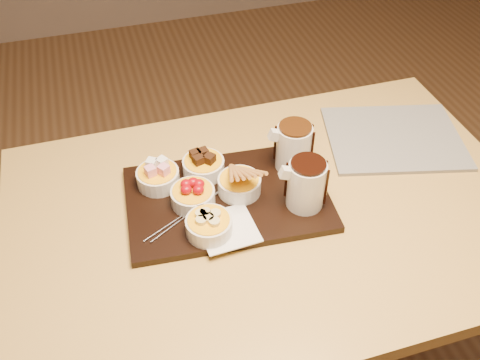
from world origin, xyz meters
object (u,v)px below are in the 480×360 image
object	(u,v)px
dining_table	(271,237)
bowl_strawberries	(193,197)
serving_board	(228,199)
pitcher_dark_chocolate	(306,185)
newspaper	(394,138)
pitcher_milk_chocolate	(294,147)

from	to	relation	value
dining_table	bowl_strawberries	size ratio (longest dim) A/B	12.00
serving_board	bowl_strawberries	world-z (taller)	bowl_strawberries
pitcher_dark_chocolate	newspaper	size ratio (longest dim) A/B	0.33
dining_table	serving_board	distance (m)	0.15
serving_board	pitcher_dark_chocolate	xyz separation A→B (m)	(0.16, -0.07, 0.07)
bowl_strawberries	dining_table	bearing A→B (deg)	-17.01
serving_board	newspaper	distance (m)	0.49
pitcher_milk_chocolate	bowl_strawberries	bearing A→B (deg)	-163.61
bowl_strawberries	pitcher_milk_chocolate	distance (m)	0.27
serving_board	pitcher_milk_chocolate	xyz separation A→B (m)	(0.18, 0.06, 0.07)
serving_board	pitcher_dark_chocolate	distance (m)	0.19
pitcher_milk_chocolate	serving_board	bearing A→B (deg)	-158.20
dining_table	bowl_strawberries	xyz separation A→B (m)	(-0.17, 0.05, 0.14)
dining_table	newspaper	size ratio (longest dim) A/B	3.48
pitcher_dark_chocolate	newspaper	bearing A→B (deg)	31.99
dining_table	pitcher_dark_chocolate	xyz separation A→B (m)	(0.07, -0.02, 0.17)
pitcher_milk_chocolate	newspaper	bearing A→B (deg)	11.87
dining_table	bowl_strawberries	bearing A→B (deg)	162.99
newspaper	pitcher_milk_chocolate	bearing A→B (deg)	-158.69
serving_board	newspaper	world-z (taller)	serving_board
dining_table	pitcher_milk_chocolate	world-z (taller)	pitcher_milk_chocolate
serving_board	pitcher_dark_chocolate	bearing A→B (deg)	-19.98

